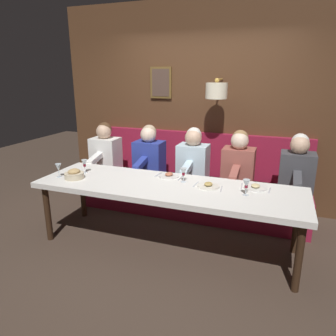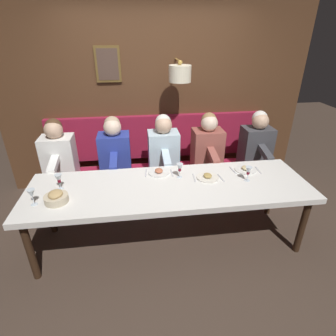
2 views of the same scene
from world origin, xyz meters
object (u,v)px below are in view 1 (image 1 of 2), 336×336
(dining_table, at_px, (167,190))
(bread_bowl, at_px, (74,174))
(diner_near, at_px, (238,163))
(wine_glass_3, at_px, (246,184))
(diner_farthest, at_px, (105,151))
(diner_far, at_px, (149,155))
(wine_glass_2, at_px, (84,164))
(diner_nearest, at_px, (297,169))
(wine_glass_0, at_px, (183,172))
(wine_glass_1, at_px, (58,168))
(diner_middle, at_px, (193,159))

(dining_table, relative_size, bread_bowl, 13.36)
(diner_near, xyz_separation_m, wine_glass_3, (-0.89, -0.20, 0.04))
(dining_table, distance_m, diner_farthest, 1.58)
(diner_far, xyz_separation_m, diner_farthest, (0.00, 0.70, 0.00))
(dining_table, height_order, wine_glass_2, wine_glass_2)
(diner_nearest, xyz_separation_m, diner_near, (0.00, 0.70, 0.00))
(wine_glass_3, bearing_deg, wine_glass_0, 76.47)
(diner_farthest, height_order, wine_glass_1, diner_farthest)
(diner_nearest, height_order, wine_glass_0, diner_nearest)
(diner_far, bearing_deg, dining_table, -145.82)
(diner_middle, xyz_separation_m, wine_glass_2, (-0.80, 1.15, 0.04))
(diner_middle, distance_m, diner_farthest, 1.34)
(diner_near, relative_size, wine_glass_3, 4.82)
(diner_nearest, height_order, diner_far, same)
(diner_middle, xyz_separation_m, wine_glass_1, (-1.06, 1.33, 0.04))
(diner_middle, distance_m, diner_far, 0.64)
(diner_farthest, xyz_separation_m, wine_glass_2, (-0.80, -0.19, 0.04))
(diner_middle, distance_m, wine_glass_3, 1.20)
(bread_bowl, bearing_deg, diner_middle, -47.62)
(bread_bowl, bearing_deg, wine_glass_0, -75.57)
(wine_glass_2, relative_size, bread_bowl, 0.75)
(diner_farthest, distance_m, wine_glass_2, 0.82)
(wine_glass_1, relative_size, wine_glass_3, 1.00)
(dining_table, xyz_separation_m, diner_nearest, (0.88, -1.34, 0.13))
(diner_middle, distance_m, wine_glass_1, 1.70)
(diner_middle, xyz_separation_m, wine_glass_3, (-0.89, -0.80, 0.04))
(diner_nearest, relative_size, diner_farthest, 1.00)
(wine_glass_3, bearing_deg, diner_farthest, 67.41)
(wine_glass_0, relative_size, wine_glass_1, 1.00)
(diner_middle, relative_size, diner_farthest, 1.00)
(dining_table, xyz_separation_m, diner_middle, (0.88, -0.04, 0.13))
(dining_table, distance_m, bread_bowl, 1.11)
(diner_near, bearing_deg, diner_middle, 90.00)
(diner_near, bearing_deg, bread_bowl, 120.86)
(diner_middle, xyz_separation_m, diner_far, (0.00, 0.64, 0.00))
(diner_nearest, relative_size, diner_near, 1.00)
(diner_nearest, height_order, bread_bowl, diner_nearest)
(diner_farthest, relative_size, wine_glass_3, 4.82)
(diner_nearest, height_order, diner_farthest, same)
(wine_glass_1, xyz_separation_m, wine_glass_2, (0.26, -0.18, -0.00))
(dining_table, xyz_separation_m, diner_farthest, (0.88, 1.30, 0.13))
(diner_nearest, xyz_separation_m, diner_farthest, (0.00, 2.64, 0.00))
(dining_table, distance_m, wine_glass_2, 1.13)
(wine_glass_3, bearing_deg, diner_nearest, -29.07)
(dining_table, height_order, diner_middle, diner_middle)
(diner_nearest, relative_size, wine_glass_3, 4.82)
(dining_table, height_order, wine_glass_3, wine_glass_3)
(wine_glass_2, bearing_deg, diner_middle, -55.23)
(diner_middle, bearing_deg, diner_far, 90.00)
(wine_glass_0, xyz_separation_m, wine_glass_2, (-0.08, 1.24, 0.00))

